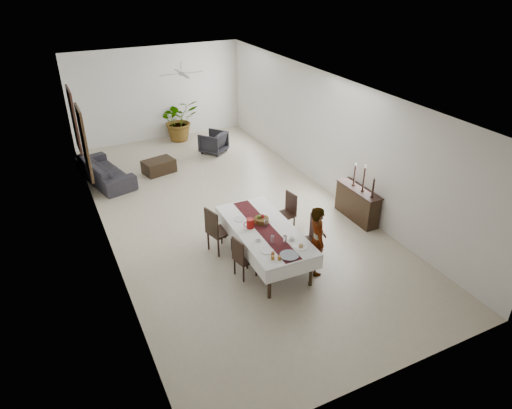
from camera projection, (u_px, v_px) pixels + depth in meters
name	position (u px, v px, depth m)	size (l,w,h in m)	color
floor	(226.00, 211.00, 11.82)	(6.00, 12.00, 0.00)	#C3B79B
ceiling	(222.00, 87.00, 10.29)	(6.00, 12.00, 0.02)	silver
wall_back	(158.00, 94.00, 15.78)	(6.00, 0.02, 3.20)	white
wall_front	(390.00, 301.00, 6.32)	(6.00, 0.02, 3.20)	white
wall_left	(97.00, 176.00, 9.90)	(0.02, 12.00, 3.20)	white
wall_right	(328.00, 134.00, 12.21)	(0.02, 12.00, 3.20)	white
dining_table_top	(264.00, 230.00, 9.56)	(1.04, 2.49, 0.05)	black
table_leg_fl	(269.00, 283.00, 8.64)	(0.07, 0.07, 0.73)	black
table_leg_fr	(311.00, 271.00, 8.97)	(0.07, 0.07, 0.73)	black
table_leg_bl	(224.00, 224.00, 10.53)	(0.07, 0.07, 0.73)	black
table_leg_br	(260.00, 216.00, 10.86)	(0.07, 0.07, 0.73)	black
tablecloth_top	(264.00, 229.00, 9.55)	(1.22, 2.68, 0.01)	white
tablecloth_drape_left	(238.00, 241.00, 9.40)	(0.01, 2.68, 0.31)	white
tablecloth_drape_right	(290.00, 229.00, 9.84)	(0.01, 2.68, 0.31)	white
tablecloth_drape_near	(295.00, 269.00, 8.56)	(1.22, 0.01, 0.31)	white
tablecloth_drape_far	(240.00, 207.00, 10.68)	(1.22, 0.01, 0.31)	white
table_runner	(264.00, 228.00, 9.54)	(0.36, 2.59, 0.00)	#53171B
red_pitcher	(250.00, 223.00, 9.52)	(0.16, 0.16, 0.21)	#9B100B
pitcher_handle	(246.00, 224.00, 9.49)	(0.12, 0.12, 0.02)	maroon
wine_glass_near	(285.00, 240.00, 9.01)	(0.07, 0.07, 0.18)	white
wine_glass_mid	(272.00, 240.00, 9.01)	(0.07, 0.07, 0.18)	white
wine_glass_far	(266.00, 223.00, 9.56)	(0.07, 0.07, 0.18)	silver
teacup_right	(292.00, 239.00, 9.15)	(0.09, 0.09, 0.06)	silver
saucer_right	(292.00, 240.00, 9.16)	(0.16, 0.16, 0.01)	silver
teacup_left	(258.00, 239.00, 9.13)	(0.09, 0.09, 0.06)	white
saucer_left	(258.00, 240.00, 9.14)	(0.16, 0.16, 0.01)	white
plate_near_right	(301.00, 247.00, 8.92)	(0.25, 0.25, 0.02)	white
bread_near_right	(301.00, 246.00, 8.91)	(0.09, 0.09, 0.09)	tan
plate_near_left	(267.00, 251.00, 8.81)	(0.25, 0.25, 0.02)	silver
plate_far_left	(239.00, 219.00, 9.87)	(0.25, 0.25, 0.02)	silver
serving_tray	(289.00, 255.00, 8.67)	(0.37, 0.37, 0.02)	#39393D
jam_jar_a	(279.00, 258.00, 8.55)	(0.07, 0.07, 0.08)	#8E5414
jam_jar_b	(273.00, 257.00, 8.56)	(0.07, 0.07, 0.08)	#905814
jam_jar_c	(273.00, 254.00, 8.66)	(0.07, 0.07, 0.08)	brown
fruit_basket	(261.00, 220.00, 9.75)	(0.31, 0.31, 0.10)	brown
fruit_red	(262.00, 216.00, 9.74)	(0.09, 0.09, 0.09)	#A81020
fruit_green	(259.00, 217.00, 9.72)	(0.08, 0.08, 0.08)	#5B8527
chair_right_near_seat	(305.00, 243.00, 9.63)	(0.45, 0.45, 0.05)	black
chair_right_near_leg_fl	(316.00, 256.00, 9.65)	(0.05, 0.05, 0.45)	black
chair_right_near_leg_fr	(309.00, 247.00, 9.96)	(0.05, 0.05, 0.45)	black
chair_right_near_leg_bl	(300.00, 259.00, 9.55)	(0.05, 0.05, 0.45)	black
chair_right_near_leg_br	(293.00, 250.00, 9.86)	(0.05, 0.05, 0.45)	black
chair_right_near_back	(315.00, 229.00, 9.54)	(0.45, 0.04, 0.57)	black
chair_right_far_seat	(285.00, 215.00, 10.78)	(0.40, 0.40, 0.05)	black
chair_right_far_leg_fl	(294.00, 224.00, 10.85)	(0.04, 0.04, 0.40)	black
chair_right_far_leg_fr	(286.00, 218.00, 11.09)	(0.04, 0.04, 0.40)	black
chair_right_far_leg_bl	(283.00, 228.00, 10.69)	(0.04, 0.04, 0.40)	black
chair_right_far_leg_br	(275.00, 222.00, 10.92)	(0.04, 0.04, 0.40)	black
chair_right_far_back	(291.00, 203.00, 10.74)	(0.40, 0.04, 0.51)	black
chair_left_near_seat	(245.00, 259.00, 9.24)	(0.39, 0.39, 0.04)	black
chair_left_near_leg_fl	(235.00, 266.00, 9.38)	(0.04, 0.04, 0.38)	black
chair_left_near_leg_fr	(244.00, 274.00, 9.15)	(0.04, 0.04, 0.38)	black
chair_left_near_leg_bl	(247.00, 261.00, 9.54)	(0.04, 0.04, 0.38)	black
chair_left_near_leg_br	(256.00, 268.00, 9.32)	(0.04, 0.04, 0.38)	black
chair_left_near_back	(238.00, 251.00, 9.02)	(0.39, 0.04, 0.49)	black
chair_left_far_seat	(220.00, 232.00, 10.02)	(0.45, 0.45, 0.05)	black
chair_left_far_leg_fl	(208.00, 241.00, 10.15)	(0.05, 0.05, 0.45)	black
chair_left_far_leg_fr	(218.00, 248.00, 9.91)	(0.05, 0.05, 0.45)	black
chair_left_far_leg_bl	(222.00, 235.00, 10.37)	(0.05, 0.05, 0.45)	black
chair_left_far_leg_br	(232.00, 242.00, 10.13)	(0.05, 0.05, 0.45)	black
chair_left_far_back	(211.00, 223.00, 9.75)	(0.45, 0.04, 0.58)	black
woman	(317.00, 241.00, 9.19)	(0.55, 0.36, 1.52)	gray
sideboard_body	(357.00, 204.00, 11.30)	(0.36, 1.34, 0.80)	black
sideboard_top	(359.00, 189.00, 11.10)	(0.39, 1.39, 0.03)	black
candlestick_near_base	(372.00, 197.00, 10.70)	(0.09, 0.09, 0.03)	black
candlestick_near_shaft	(373.00, 188.00, 10.59)	(0.04, 0.04, 0.45)	black
candlestick_near_candle	(375.00, 177.00, 10.46)	(0.03, 0.03, 0.07)	beige
candlestick_mid_base	(362.00, 190.00, 10.98)	(0.09, 0.09, 0.03)	black
candlestick_mid_shaft	(364.00, 179.00, 10.83)	(0.04, 0.04, 0.58)	black
candlestick_mid_candle	(365.00, 166.00, 10.68)	(0.03, 0.03, 0.07)	white
candlestick_far_base	(353.00, 185.00, 11.26)	(0.09, 0.09, 0.03)	black
candlestick_far_shaft	(355.00, 175.00, 11.14)	(0.04, 0.04, 0.49)	black
candlestick_far_candle	(356.00, 164.00, 11.00)	(0.03, 0.03, 0.07)	white
sofa	(105.00, 170.00, 13.21)	(2.31, 0.90, 0.67)	#2D2A2F
armchair	(213.00, 142.00, 15.15)	(0.76, 0.78, 0.71)	black
coffee_table	(159.00, 166.00, 13.80)	(0.91, 0.61, 0.40)	black
potted_plant	(179.00, 120.00, 16.05)	(1.31, 1.14, 1.46)	#2E5522
mirror_frame_near	(84.00, 143.00, 11.64)	(0.06, 1.05, 1.85)	black
mirror_glass_near	(86.00, 143.00, 11.66)	(0.01, 0.90, 1.70)	white
mirror_frame_far	(74.00, 120.00, 13.30)	(0.06, 1.05, 1.85)	black
mirror_glass_far	(75.00, 120.00, 13.31)	(0.01, 0.90, 1.70)	silver
fan_rod	(181.00, 66.00, 12.70)	(0.04, 0.04, 0.20)	silver
fan_hub	(182.00, 74.00, 12.79)	(0.16, 0.16, 0.08)	beige
fan_blade_n	(178.00, 71.00, 13.07)	(0.10, 0.55, 0.01)	white
fan_blade_s	(186.00, 76.00, 12.52)	(0.10, 0.55, 0.01)	silver
fan_blade_e	(193.00, 72.00, 12.93)	(0.55, 0.10, 0.01)	white
fan_blade_w	(170.00, 75.00, 12.66)	(0.55, 0.10, 0.01)	white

